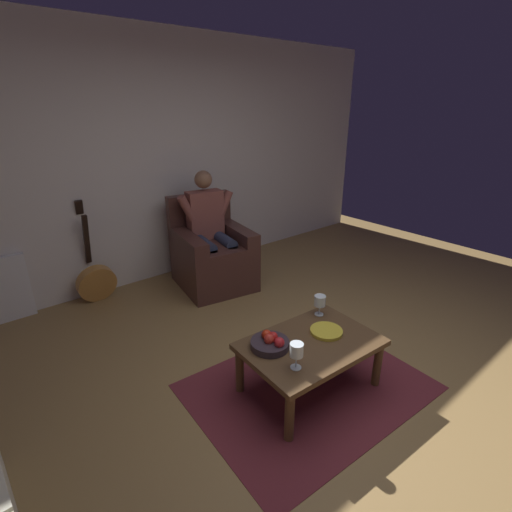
% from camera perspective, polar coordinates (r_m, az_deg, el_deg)
% --- Properties ---
extents(ground_plane, '(7.34, 7.34, 0.00)m').
position_cam_1_polar(ground_plane, '(3.02, 14.82, -18.74)').
color(ground_plane, olive).
extents(wall_back, '(6.51, 0.06, 2.68)m').
position_cam_1_polar(wall_back, '(4.51, -13.85, 13.66)').
color(wall_back, silver).
rests_on(wall_back, ground).
extents(rug, '(1.71, 1.33, 0.01)m').
position_cam_1_polar(rug, '(2.98, 7.78, -18.73)').
color(rug, maroon).
rests_on(rug, ground).
extents(armchair, '(0.87, 0.94, 0.99)m').
position_cam_1_polar(armchair, '(4.31, -6.58, 0.04)').
color(armchair, '#442722').
rests_on(armchair, ground).
extents(person_seated, '(0.65, 0.64, 1.27)m').
position_cam_1_polar(person_seated, '(4.21, -6.88, 4.39)').
color(person_seated, brown).
rests_on(person_seated, ground).
extents(coffee_table, '(0.98, 0.69, 0.39)m').
position_cam_1_polar(coffee_table, '(2.77, 8.13, -13.50)').
color(coffee_table, brown).
rests_on(coffee_table, ground).
extents(guitar, '(0.39, 0.28, 1.05)m').
position_cam_1_polar(guitar, '(4.29, -22.76, -3.31)').
color(guitar, '#B67936').
rests_on(guitar, ground).
extents(wine_glass_near, '(0.09, 0.09, 0.18)m').
position_cam_1_polar(wine_glass_near, '(2.43, 6.06, -13.94)').
color(wine_glass_near, silver).
rests_on(wine_glass_near, coffee_table).
extents(wine_glass_far, '(0.09, 0.09, 0.16)m').
position_cam_1_polar(wine_glass_far, '(3.02, 9.50, -6.75)').
color(wine_glass_far, silver).
rests_on(wine_glass_far, coffee_table).
extents(fruit_bowl, '(0.26, 0.26, 0.11)m').
position_cam_1_polar(fruit_bowl, '(2.65, 2.16, -12.77)').
color(fruit_bowl, '#30252D').
rests_on(fruit_bowl, coffee_table).
extents(decorative_dish, '(0.23, 0.23, 0.02)m').
position_cam_1_polar(decorative_dish, '(2.85, 10.45, -10.97)').
color(decorative_dish, gold).
rests_on(decorative_dish, coffee_table).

